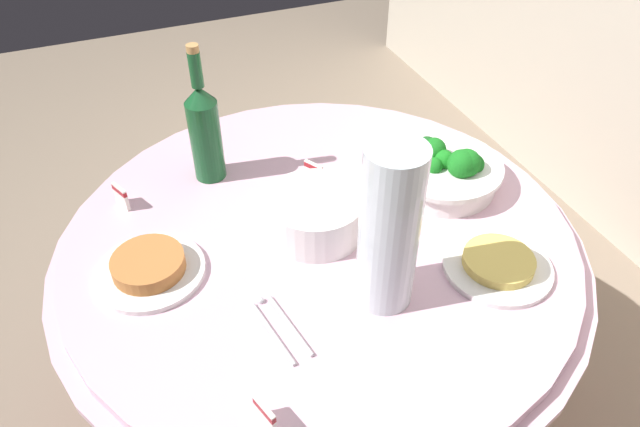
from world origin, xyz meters
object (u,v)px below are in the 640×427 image
Objects in this scene: plate_stack at (316,214)px; wine_bottle at (205,130)px; label_placard_mid at (265,415)px; label_placard_rear at (121,196)px; label_placard_front at (313,172)px; broccoli_bowl at (442,169)px; serving_tongs at (279,326)px; decorative_fruit_vase at (389,233)px; food_plate_noodles at (498,264)px; food_plate_peanuts at (149,268)px.

plate_stack is 0.34m from wine_bottle.
label_placard_rear is at bearing -168.51° from label_placard_mid.
label_placard_front is 1.00× the size of label_placard_mid.
plate_stack is at bearing -83.24° from broccoli_bowl.
serving_tongs is (0.26, -0.50, -0.04)m from broccoli_bowl.
serving_tongs is at bearing -29.93° from label_placard_front.
decorative_fruit_vase is 0.29m from food_plate_noodles.
serving_tongs is at bearing -62.14° from broccoli_bowl.
plate_stack is 0.28m from serving_tongs.
decorative_fruit_vase is 6.18× the size of label_placard_mid.
plate_stack is 1.25× the size of serving_tongs.
label_placard_mid is (0.68, -0.08, -0.10)m from wine_bottle.
label_placard_mid and label_placard_rear have the same top height.
label_placard_rear is at bearing -126.10° from food_plate_noodles.
decorative_fruit_vase is at bearing -95.94° from food_plate_noodles.
wine_bottle is 0.55m from decorative_fruit_vase.
decorative_fruit_vase is at bearing 42.55° from label_placard_rear.
food_plate_noodles is (0.03, 0.25, -0.15)m from decorative_fruit_vase.
broccoli_bowl is 0.74m from label_placard_rear.
broccoli_bowl is at bearing 66.15° from label_placard_front.
plate_stack is at bearing -20.33° from label_placard_front.
decorative_fruit_vase reaches higher than broccoli_bowl.
plate_stack reaches higher than label_placard_front.
wine_bottle reaches higher than label_placard_mid.
plate_stack is 0.36m from food_plate_peanuts.
broccoli_bowl reaches higher than food_plate_noodles.
decorative_fruit_vase is at bearing 60.89° from food_plate_peanuts.
plate_stack is 0.62× the size of decorative_fruit_vase.
broccoli_bowl is at bearing 96.76° from plate_stack.
food_plate_peanuts is at bearing 4.77° from label_placard_rear.
serving_tongs is at bearing -0.08° from wine_bottle.
broccoli_bowl is 0.56m from wine_bottle.
broccoli_bowl reaches higher than plate_stack.
food_plate_noodles is 4.00× the size of label_placard_mid.
serving_tongs is 0.44m from label_placard_front.
wine_bottle is at bearing 100.48° from label_placard_rear.
label_placard_mid is at bearing 15.34° from food_plate_peanuts.
food_plate_noodles reaches higher than serving_tongs.
wine_bottle reaches higher than food_plate_peanuts.
label_placard_front is at bearing 79.44° from label_placard_rear.
food_plate_noodles is (0.29, -0.04, -0.03)m from broccoli_bowl.
serving_tongs is 3.05× the size of label_placard_front.
label_placard_front is at bearing 178.65° from decorative_fruit_vase.
broccoli_bowl is 5.09× the size of label_placard_rear.
food_plate_noodles is at bearing 53.90° from label_placard_rear.
wine_bottle is at bearing 172.90° from label_placard_mid.
plate_stack is 0.47m from label_placard_mid.
label_placard_mid is at bearing -74.45° from food_plate_noodles.
serving_tongs is at bearing -35.92° from plate_stack.
broccoli_bowl is 0.73m from label_placard_mid.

